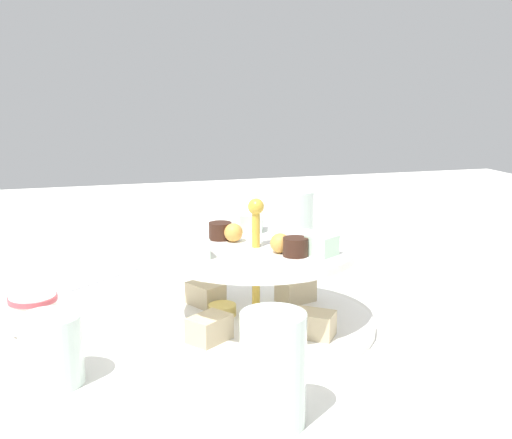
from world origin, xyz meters
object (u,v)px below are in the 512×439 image
(tiered_serving_stand, at_px, (256,291))
(teacup_with_saucer, at_px, (34,316))
(water_glass_tall_right, at_px, (293,231))
(butter_knife_right, at_px, (107,277))
(water_glass_short_left, at_px, (52,350))
(butter_knife_left, at_px, (505,331))
(water_glass_mid_back, at_px, (273,369))

(tiered_serving_stand, bearing_deg, teacup_with_saucer, -10.59)
(water_glass_tall_right, height_order, butter_knife_right, water_glass_tall_right)
(water_glass_short_left, bearing_deg, butter_knife_left, 178.53)
(teacup_with_saucer, bearing_deg, water_glass_tall_right, -156.06)
(tiered_serving_stand, distance_m, butter_knife_right, 0.31)
(butter_knife_right, bearing_deg, water_glass_tall_right, 135.10)
(water_glass_tall_right, xyz_separation_m, butter_knife_right, (0.30, -0.03, -0.06))
(butter_knife_left, relative_size, butter_knife_right, 1.00)
(tiered_serving_stand, height_order, water_glass_tall_right, tiered_serving_stand)
(water_glass_short_left, relative_size, butter_knife_right, 0.43)
(water_glass_mid_back, bearing_deg, butter_knife_left, -160.01)
(butter_knife_right, bearing_deg, tiered_serving_stand, 84.70)
(water_glass_short_left, bearing_deg, water_glass_mid_back, 144.56)
(water_glass_tall_right, relative_size, water_glass_mid_back, 1.24)
(water_glass_short_left, relative_size, butter_knife_left, 0.43)
(teacup_with_saucer, relative_size, water_glass_mid_back, 0.85)
(water_glass_short_left, xyz_separation_m, butter_knife_right, (-0.07, -0.35, -0.04))
(tiered_serving_stand, bearing_deg, butter_knife_right, -56.49)
(tiered_serving_stand, bearing_deg, water_glass_mid_back, 77.80)
(tiered_serving_stand, bearing_deg, water_glass_tall_right, -119.58)
(tiered_serving_stand, xyz_separation_m, butter_knife_left, (-0.29, 0.11, -0.05))
(tiered_serving_stand, height_order, butter_knife_right, tiered_serving_stand)
(tiered_serving_stand, height_order, butter_knife_left, tiered_serving_stand)
(teacup_with_saucer, xyz_separation_m, butter_knife_right, (-0.10, -0.21, -0.02))
(teacup_with_saucer, xyz_separation_m, water_glass_mid_back, (-0.22, 0.28, 0.03))
(tiered_serving_stand, distance_m, butter_knife_left, 0.31)
(water_glass_short_left, bearing_deg, water_glass_tall_right, -139.54)
(tiered_serving_stand, distance_m, water_glass_short_left, 0.26)
(tiered_serving_stand, height_order, water_glass_mid_back, tiered_serving_stand)
(water_glass_tall_right, bearing_deg, butter_knife_left, 116.33)
(teacup_with_saucer, relative_size, butter_knife_left, 0.53)
(water_glass_tall_right, relative_size, teacup_with_saucer, 1.46)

